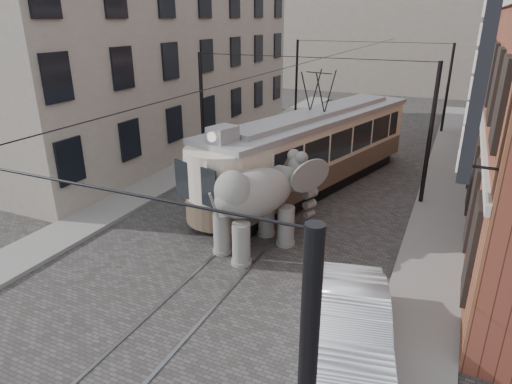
% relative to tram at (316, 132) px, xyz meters
% --- Properties ---
extents(ground, '(120.00, 120.00, 0.00)m').
position_rel_tram_xyz_m(ground, '(-0.37, -5.99, -2.69)').
color(ground, '#43403E').
extents(tram_rails, '(1.54, 80.00, 0.02)m').
position_rel_tram_xyz_m(tram_rails, '(-0.37, -5.99, -2.67)').
color(tram_rails, slate).
rests_on(tram_rails, ground).
extents(sidewalk_right, '(2.00, 60.00, 0.15)m').
position_rel_tram_xyz_m(sidewalk_right, '(5.63, -5.99, -2.61)').
color(sidewalk_right, slate).
rests_on(sidewalk_right, ground).
extents(sidewalk_left, '(2.00, 60.00, 0.15)m').
position_rel_tram_xyz_m(sidewalk_left, '(-6.87, -5.99, -2.61)').
color(sidewalk_left, slate).
rests_on(sidewalk_left, ground).
extents(stucco_building, '(7.00, 24.00, 10.00)m').
position_rel_tram_xyz_m(stucco_building, '(-11.37, 4.01, 2.31)').
color(stucco_building, gray).
rests_on(stucco_building, ground).
extents(distant_block, '(28.00, 10.00, 14.00)m').
position_rel_tram_xyz_m(distant_block, '(-0.37, 34.01, 4.31)').
color(distant_block, gray).
rests_on(distant_block, ground).
extents(catenary, '(11.00, 30.20, 6.00)m').
position_rel_tram_xyz_m(catenary, '(-0.57, -0.99, 0.31)').
color(catenary, black).
rests_on(catenary, ground).
extents(tram, '(6.38, 13.79, 5.37)m').
position_rel_tram_xyz_m(tram, '(0.00, 0.00, 0.00)').
color(tram, beige).
rests_on(tram, ground).
extents(elephant, '(4.79, 5.96, 3.21)m').
position_rel_tram_xyz_m(elephant, '(-0.07, -6.54, -1.08)').
color(elephant, '#66635E').
rests_on(elephant, ground).
extents(parked_car, '(2.77, 4.98, 1.55)m').
position_rel_tram_xyz_m(parked_car, '(4.24, -10.36, -1.91)').
color(parked_car, silver).
rests_on(parked_car, ground).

